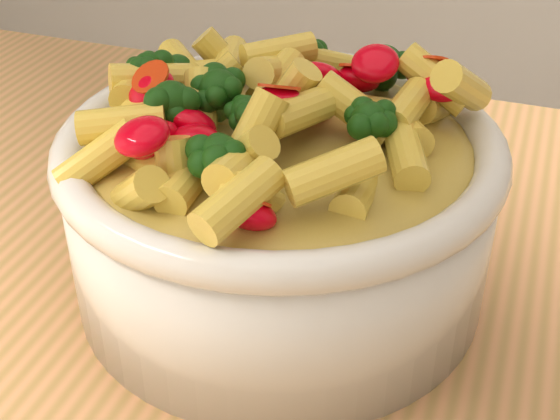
% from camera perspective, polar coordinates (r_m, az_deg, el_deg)
% --- Properties ---
extents(serving_bowl, '(0.26, 0.26, 0.11)m').
position_cam_1_polar(serving_bowl, '(0.47, 0.00, 0.14)').
color(serving_bowl, silver).
rests_on(serving_bowl, table).
extents(pasta_salad, '(0.21, 0.21, 0.05)m').
position_cam_1_polar(pasta_salad, '(0.44, 0.00, 7.77)').
color(pasta_salad, '#F4DB4D').
rests_on(pasta_salad, serving_bowl).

